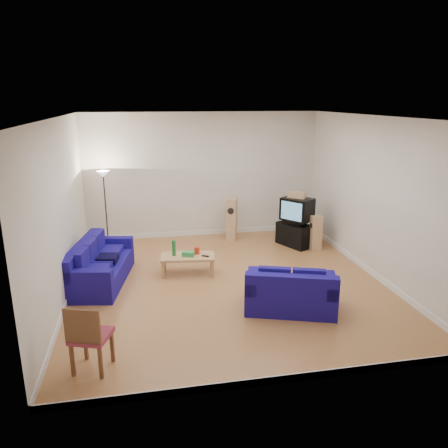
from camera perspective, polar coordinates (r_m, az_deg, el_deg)
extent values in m
cube|color=brown|center=(8.73, 0.51, -7.68)|extent=(6.00, 6.50, 0.01)
cube|color=white|center=(7.99, 0.56, 13.82)|extent=(6.00, 6.50, 0.01)
cube|color=white|center=(11.35, -2.76, 6.36)|extent=(6.00, 0.01, 3.20)
cube|color=white|center=(5.21, 7.71, -5.67)|extent=(6.00, 0.01, 3.20)
cube|color=white|center=(8.18, -20.55, 1.49)|extent=(0.01, 6.50, 3.20)
cube|color=white|center=(9.27, 19.05, 3.28)|extent=(0.01, 6.50, 3.20)
cube|color=white|center=(11.70, -2.65, -1.10)|extent=(6.00, 0.02, 0.12)
cube|color=white|center=(5.96, 7.09, -19.52)|extent=(6.00, 0.02, 0.12)
cube|color=white|center=(8.67, -19.48, -8.40)|extent=(0.02, 6.50, 0.12)
cube|color=white|center=(9.71, 18.17, -5.62)|extent=(0.02, 6.50, 0.12)
cube|color=#11076F|center=(9.03, -15.70, -6.10)|extent=(1.26, 2.22, 0.40)
cube|color=#11076F|center=(8.98, -18.04, -3.66)|extent=(0.58, 2.09, 0.41)
cube|color=#11076F|center=(9.78, -14.47, -2.33)|extent=(0.93, 0.37, 0.23)
cube|color=#11076F|center=(8.08, -17.54, -6.54)|extent=(0.93, 0.37, 0.23)
cube|color=black|center=(8.89, -14.96, -4.36)|extent=(0.44, 0.44, 0.11)
cube|color=#11076F|center=(7.73, 8.65, -9.63)|extent=(1.71, 1.29, 0.38)
cube|color=#11076F|center=(7.27, 8.81, -8.04)|extent=(1.50, 0.67, 0.38)
cube|color=#11076F|center=(7.61, 3.71, -7.43)|extent=(0.46, 0.87, 0.21)
cube|color=#11076F|center=(7.65, 13.75, -7.76)|extent=(0.46, 0.87, 0.21)
cube|color=black|center=(7.73, 8.72, -7.35)|extent=(0.45, 0.45, 0.11)
cube|color=tan|center=(9.05, -4.76, -4.28)|extent=(1.15, 0.68, 0.05)
cube|color=tan|center=(8.94, -7.96, -6.03)|extent=(0.07, 0.07, 0.35)
cube|color=tan|center=(9.35, -7.78, -5.00)|extent=(0.07, 0.07, 0.35)
cube|color=tan|center=(8.92, -1.54, -5.92)|extent=(0.07, 0.07, 0.35)
cube|color=tan|center=(9.34, -1.65, -4.89)|extent=(0.07, 0.07, 0.35)
cylinder|color=#197233|center=(9.02, -6.57, -3.15)|extent=(0.09, 0.09, 0.32)
cube|color=green|center=(8.99, -4.70, -3.93)|extent=(0.26, 0.20, 0.10)
cylinder|color=red|center=(9.11, -3.55, -3.46)|extent=(0.12, 0.12, 0.15)
cube|color=black|center=(8.97, -2.44, -4.20)|extent=(0.16, 0.12, 0.02)
cube|color=black|center=(10.93, 9.27, -1.38)|extent=(0.83, 1.02, 0.55)
cube|color=black|center=(10.88, 9.09, 0.34)|extent=(0.60, 0.58, 0.11)
cube|color=black|center=(10.76, 9.54, 1.94)|extent=(0.84, 0.87, 0.54)
cube|color=teal|center=(10.53, 8.79, 1.67)|extent=(0.37, 0.45, 0.44)
cube|color=tan|center=(10.71, 9.46, 3.79)|extent=(0.44, 0.40, 0.15)
cube|color=tan|center=(11.16, 0.99, 0.65)|extent=(0.35, 0.39, 1.09)
cylinder|color=black|center=(10.94, 0.87, 1.72)|extent=(0.16, 0.08, 0.16)
cube|color=tan|center=(10.63, 11.91, -1.19)|extent=(0.25, 0.20, 0.84)
cylinder|color=black|center=(10.53, 11.33, -0.20)|extent=(0.02, 0.12, 0.12)
cylinder|color=black|center=(11.12, -14.83, -2.81)|extent=(0.24, 0.24, 0.03)
cylinder|color=black|center=(10.88, -15.16, 1.63)|extent=(0.03, 0.03, 1.76)
cone|color=white|center=(10.69, -15.52, 6.33)|extent=(0.32, 0.32, 0.14)
cube|color=brown|center=(6.27, -19.20, -16.44)|extent=(0.05, 0.05, 0.47)
cube|color=brown|center=(6.57, -17.64, -14.72)|extent=(0.05, 0.05, 0.47)
cube|color=brown|center=(6.12, -15.82, -17.01)|extent=(0.05, 0.05, 0.47)
cube|color=brown|center=(6.42, -14.40, -15.21)|extent=(0.05, 0.05, 0.47)
cube|color=#933042|center=(6.21, -16.96, -13.79)|extent=(0.60, 0.60, 0.06)
cube|color=brown|center=(5.92, -18.05, -12.60)|extent=(0.46, 0.20, 0.47)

